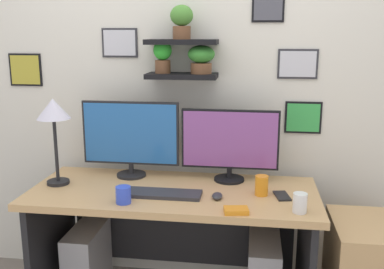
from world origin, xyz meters
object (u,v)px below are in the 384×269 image
(keyboard, at_px, (161,194))
(water_cup, at_px, (262,185))
(cell_phone, at_px, (282,196))
(coffee_mug, at_px, (123,195))
(monitor_left, at_px, (131,137))
(computer_mouse, at_px, (217,196))
(scissors_tray, at_px, (236,210))
(computer_tower_left, at_px, (88,263))
(desk_lamp, at_px, (54,116))
(monitor_right, at_px, (230,143))
(pen_cup, at_px, (300,203))
(desk, at_px, (175,220))

(keyboard, xyz_separation_m, water_cup, (0.54, 0.08, 0.05))
(cell_phone, xyz_separation_m, coffee_mug, (-0.83, -0.21, 0.04))
(monitor_left, height_order, water_cup, monitor_left)
(computer_mouse, height_order, water_cup, water_cup)
(scissors_tray, xyz_separation_m, computer_tower_left, (-0.92, 0.33, -0.54))
(coffee_mug, distance_m, computer_tower_left, 0.72)
(desk_lamp, distance_m, coffee_mug, 0.64)
(desk_lamp, height_order, water_cup, desk_lamp)
(cell_phone, bearing_deg, monitor_left, 153.56)
(desk_lamp, distance_m, scissors_tray, 1.17)
(keyboard, height_order, cell_phone, keyboard)
(monitor_right, bearing_deg, pen_cup, -50.21)
(keyboard, height_order, pen_cup, pen_cup)
(monitor_left, relative_size, monitor_right, 1.03)
(coffee_mug, relative_size, pen_cup, 0.90)
(monitor_right, xyz_separation_m, pen_cup, (0.38, -0.45, -0.18))
(cell_phone, bearing_deg, desk, 161.03)
(desk, relative_size, computer_tower_left, 3.58)
(keyboard, distance_m, cell_phone, 0.66)
(keyboard, xyz_separation_m, desk_lamp, (-0.64, 0.10, 0.40))
(monitor_right, bearing_deg, desk, -151.80)
(computer_mouse, relative_size, cell_phone, 0.64)
(keyboard, distance_m, computer_mouse, 0.31)
(keyboard, bearing_deg, coffee_mug, -141.28)
(pen_cup, xyz_separation_m, scissors_tray, (-0.31, -0.05, -0.04))
(monitor_right, distance_m, coffee_mug, 0.72)
(computer_mouse, bearing_deg, computer_tower_left, 169.58)
(scissors_tray, bearing_deg, desk, 137.68)
(computer_tower_left, bearing_deg, scissors_tray, -19.56)
(desk, height_order, monitor_right, monitor_right)
(desk, height_order, water_cup, water_cup)
(computer_mouse, height_order, scissors_tray, computer_mouse)
(coffee_mug, height_order, scissors_tray, coffee_mug)
(cell_phone, bearing_deg, keyboard, 174.78)
(keyboard, bearing_deg, computer_tower_left, 164.06)
(monitor_left, distance_m, computer_tower_left, 0.83)
(scissors_tray, distance_m, computer_tower_left, 1.12)
(coffee_mug, bearing_deg, monitor_left, 100.32)
(desk, distance_m, keyboard, 0.27)
(pen_cup, height_order, scissors_tray, pen_cup)
(keyboard, bearing_deg, desk_lamp, 170.84)
(desk, bearing_deg, keyboard, -108.15)
(desk_lamp, height_order, coffee_mug, desk_lamp)
(computer_tower_left, bearing_deg, keyboard, -15.94)
(monitor_left, relative_size, water_cup, 5.43)
(monitor_left, distance_m, water_cup, 0.85)
(keyboard, xyz_separation_m, coffee_mug, (-0.17, -0.14, 0.04))
(monitor_right, xyz_separation_m, cell_phone, (0.30, -0.24, -0.23))
(desk, bearing_deg, scissors_tray, -42.32)
(desk, xyz_separation_m, water_cup, (0.49, -0.07, 0.27))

